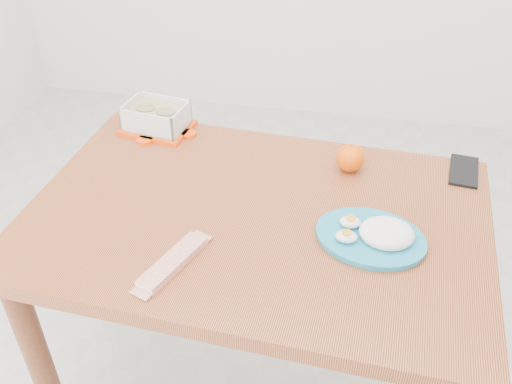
% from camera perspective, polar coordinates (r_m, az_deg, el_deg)
% --- Properties ---
extents(ground, '(3.50, 3.50, 0.00)m').
position_cam_1_polar(ground, '(1.95, 3.31, -17.47)').
color(ground, '#B7B7B2').
rests_on(ground, ground).
extents(dining_table, '(1.11, 0.78, 0.75)m').
position_cam_1_polar(dining_table, '(1.40, 0.00, -5.73)').
color(dining_table, '#AE5931').
rests_on(dining_table, ground).
extents(food_container, '(0.21, 0.17, 0.08)m').
position_cam_1_polar(food_container, '(1.64, -9.93, 7.37)').
color(food_container, '#F64007').
rests_on(food_container, dining_table).
extents(orange_fruit, '(0.07, 0.07, 0.07)m').
position_cam_1_polar(orange_fruit, '(1.47, 9.43, 3.38)').
color(orange_fruit, '#FF5505').
rests_on(orange_fruit, dining_table).
extents(rice_plate, '(0.28, 0.28, 0.06)m').
position_cam_1_polar(rice_plate, '(1.26, 11.90, -4.15)').
color(rice_plate, teal).
rests_on(rice_plate, dining_table).
extents(candy_bar, '(0.11, 0.19, 0.02)m').
position_cam_1_polar(candy_bar, '(1.20, -8.31, -6.93)').
color(candy_bar, '#B71F09').
rests_on(candy_bar, dining_table).
extents(smartphone, '(0.09, 0.15, 0.01)m').
position_cam_1_polar(smartphone, '(1.55, 20.07, 2.00)').
color(smartphone, black).
rests_on(smartphone, dining_table).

